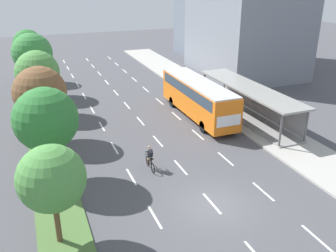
{
  "coord_description": "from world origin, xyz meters",
  "views": [
    {
      "loc": [
        -8.88,
        -15.65,
        12.26
      ],
      "look_at": [
        0.83,
        9.37,
        1.2
      ],
      "focal_mm": 39.54,
      "sensor_mm": 36.0,
      "label": 1
    }
  ],
  "objects_px": {
    "cyclist": "(150,159)",
    "median_tree_farthest": "(28,44)",
    "median_tree_fourth": "(37,72)",
    "bus": "(198,95)",
    "median_tree_nearest": "(52,179)",
    "bus_shelter": "(251,99)",
    "median_tree_second": "(46,120)",
    "median_tree_third": "(40,93)",
    "median_tree_fifth": "(32,53)"
  },
  "relations": [
    {
      "from": "bus",
      "to": "median_tree_fourth",
      "type": "xyz_separation_m",
      "value": [
        -13.31,
        5.67,
        2.0
      ]
    },
    {
      "from": "median_tree_third",
      "to": "median_tree_farthest",
      "type": "height_order",
      "value": "median_tree_farthest"
    },
    {
      "from": "median_tree_third",
      "to": "median_tree_farthest",
      "type": "xyz_separation_m",
      "value": [
        -0.15,
        18.95,
        0.54
      ]
    },
    {
      "from": "bus_shelter",
      "to": "median_tree_fourth",
      "type": "xyz_separation_m",
      "value": [
        -17.59,
        7.73,
        2.2
      ]
    },
    {
      "from": "bus_shelter",
      "to": "median_tree_second",
      "type": "distance_m",
      "value": 18.59
    },
    {
      "from": "bus_shelter",
      "to": "median_tree_fourth",
      "type": "height_order",
      "value": "median_tree_fourth"
    },
    {
      "from": "median_tree_fourth",
      "to": "median_tree_farthest",
      "type": "bearing_deg",
      "value": 91.42
    },
    {
      "from": "bus_shelter",
      "to": "median_tree_farthest",
      "type": "xyz_separation_m",
      "value": [
        -17.91,
        20.36,
        2.69
      ]
    },
    {
      "from": "median_tree_second",
      "to": "median_tree_farthest",
      "type": "xyz_separation_m",
      "value": [
        -0.12,
        25.27,
        0.39
      ]
    },
    {
      "from": "cyclist",
      "to": "median_tree_fifth",
      "type": "bearing_deg",
      "value": 107.16
    },
    {
      "from": "bus",
      "to": "median_tree_third",
      "type": "bearing_deg",
      "value": -177.27
    },
    {
      "from": "median_tree_second",
      "to": "median_tree_fourth",
      "type": "bearing_deg",
      "value": 89.12
    },
    {
      "from": "bus",
      "to": "median_tree_fifth",
      "type": "relative_size",
      "value": 1.71
    },
    {
      "from": "median_tree_third",
      "to": "median_tree_fifth",
      "type": "height_order",
      "value": "median_tree_fifth"
    },
    {
      "from": "cyclist",
      "to": "median_tree_nearest",
      "type": "xyz_separation_m",
      "value": [
        -6.52,
        -5.39,
        2.81
      ]
    },
    {
      "from": "median_tree_second",
      "to": "median_tree_nearest",
      "type": "bearing_deg",
      "value": -92.51
    },
    {
      "from": "median_tree_farthest",
      "to": "bus",
      "type": "bearing_deg",
      "value": -53.34
    },
    {
      "from": "median_tree_third",
      "to": "median_tree_fourth",
      "type": "distance_m",
      "value": 6.32
    },
    {
      "from": "bus",
      "to": "median_tree_nearest",
      "type": "height_order",
      "value": "median_tree_nearest"
    },
    {
      "from": "cyclist",
      "to": "median_tree_fifth",
      "type": "distance_m",
      "value": 21.16
    },
    {
      "from": "bus",
      "to": "median_tree_third",
      "type": "xyz_separation_m",
      "value": [
        -13.48,
        -0.64,
        1.94
      ]
    },
    {
      "from": "median_tree_fourth",
      "to": "bus",
      "type": "bearing_deg",
      "value": -23.08
    },
    {
      "from": "bus_shelter",
      "to": "cyclist",
      "type": "xyz_separation_m",
      "value": [
        -11.54,
        -5.83,
        -1.07
      ]
    },
    {
      "from": "median_tree_third",
      "to": "median_tree_fourth",
      "type": "xyz_separation_m",
      "value": [
        0.17,
        6.32,
        0.06
      ]
    },
    {
      "from": "cyclist",
      "to": "median_tree_farthest",
      "type": "bearing_deg",
      "value": 103.65
    },
    {
      "from": "bus_shelter",
      "to": "median_tree_second",
      "type": "xyz_separation_m",
      "value": [
        -17.79,
        -4.9,
        2.3
      ]
    },
    {
      "from": "median_tree_third",
      "to": "median_tree_fourth",
      "type": "bearing_deg",
      "value": 88.5
    },
    {
      "from": "bus",
      "to": "median_tree_third",
      "type": "height_order",
      "value": "median_tree_third"
    },
    {
      "from": "bus_shelter",
      "to": "median_tree_second",
      "type": "height_order",
      "value": "median_tree_second"
    },
    {
      "from": "median_tree_fifth",
      "to": "median_tree_nearest",
      "type": "bearing_deg",
      "value": -90.86
    },
    {
      "from": "median_tree_third",
      "to": "median_tree_fifth",
      "type": "xyz_separation_m",
      "value": [
        0.08,
        12.63,
        0.64
      ]
    },
    {
      "from": "cyclist",
      "to": "median_tree_farthest",
      "type": "relative_size",
      "value": 0.3
    },
    {
      "from": "bus_shelter",
      "to": "cyclist",
      "type": "bearing_deg",
      "value": -153.19
    },
    {
      "from": "median_tree_third",
      "to": "median_tree_second",
      "type": "bearing_deg",
      "value": -90.26
    },
    {
      "from": "median_tree_fourth",
      "to": "median_tree_third",
      "type": "bearing_deg",
      "value": -91.5
    },
    {
      "from": "median_tree_nearest",
      "to": "median_tree_farthest",
      "type": "xyz_separation_m",
      "value": [
        0.16,
        31.58,
        0.95
      ]
    },
    {
      "from": "median_tree_second",
      "to": "median_tree_fifth",
      "type": "bearing_deg",
      "value": 89.68
    },
    {
      "from": "median_tree_fourth",
      "to": "median_tree_fifth",
      "type": "height_order",
      "value": "median_tree_fifth"
    },
    {
      "from": "cyclist",
      "to": "median_tree_fourth",
      "type": "relative_size",
      "value": 0.31
    },
    {
      "from": "median_tree_nearest",
      "to": "median_tree_third",
      "type": "distance_m",
      "value": 12.64
    },
    {
      "from": "median_tree_third",
      "to": "median_tree_fifth",
      "type": "relative_size",
      "value": 0.89
    },
    {
      "from": "bus",
      "to": "median_tree_fifth",
      "type": "bearing_deg",
      "value": 138.18
    },
    {
      "from": "cyclist",
      "to": "median_tree_third",
      "type": "xyz_separation_m",
      "value": [
        -6.21,
        7.25,
        3.22
      ]
    },
    {
      "from": "bus_shelter",
      "to": "median_tree_nearest",
      "type": "distance_m",
      "value": 21.33
    },
    {
      "from": "median_tree_second",
      "to": "median_tree_farthest",
      "type": "relative_size",
      "value": 0.98
    },
    {
      "from": "cyclist",
      "to": "median_tree_nearest",
      "type": "height_order",
      "value": "median_tree_nearest"
    },
    {
      "from": "cyclist",
      "to": "median_tree_nearest",
      "type": "relative_size",
      "value": 0.36
    },
    {
      "from": "bus_shelter",
      "to": "median_tree_fifth",
      "type": "distance_m",
      "value": 22.75
    },
    {
      "from": "median_tree_nearest",
      "to": "median_tree_second",
      "type": "xyz_separation_m",
      "value": [
        0.28,
        6.32,
        0.56
      ]
    },
    {
      "from": "median_tree_nearest",
      "to": "bus",
      "type": "bearing_deg",
      "value": 43.93
    }
  ]
}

